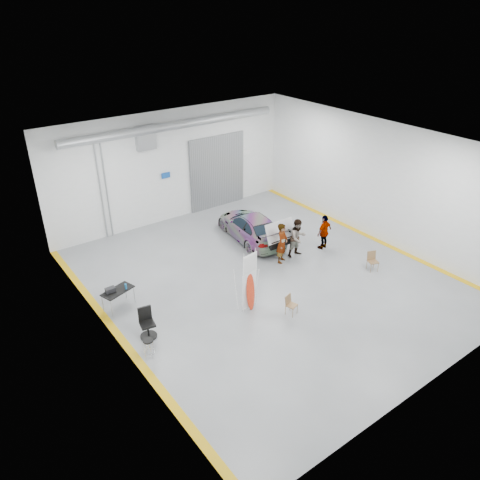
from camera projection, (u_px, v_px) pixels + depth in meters
ground at (266, 278)px, 20.68m from camera, size 16.00×16.00×0.00m
room_shell at (240, 176)px, 20.48m from camera, size 14.02×16.18×6.01m
sedan_car at (251, 227)px, 23.71m from camera, size 2.60×4.99×1.38m
person_a at (282, 243)px, 21.53m from camera, size 0.85×0.77×1.96m
person_b at (298, 238)px, 22.05m from camera, size 0.95×0.74×1.90m
person_c at (324, 232)px, 22.73m from camera, size 1.08×0.58×1.78m
surfboard_display at (249, 287)px, 18.15m from camera, size 0.75×0.27×2.65m
folding_chair_near at (291, 308)px, 18.26m from camera, size 0.48×0.50×0.82m
folding_chair_far at (372, 265)px, 21.15m from camera, size 0.54×0.57×0.89m
shop_stool at (149, 349)px, 16.03m from camera, size 0.38×0.38×0.74m
work_table at (116, 291)px, 18.38m from camera, size 1.40×0.99×1.04m
office_chair at (147, 324)px, 16.96m from camera, size 0.62×0.64×1.17m
trunk_lid at (279, 229)px, 21.86m from camera, size 1.61×0.98×0.04m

